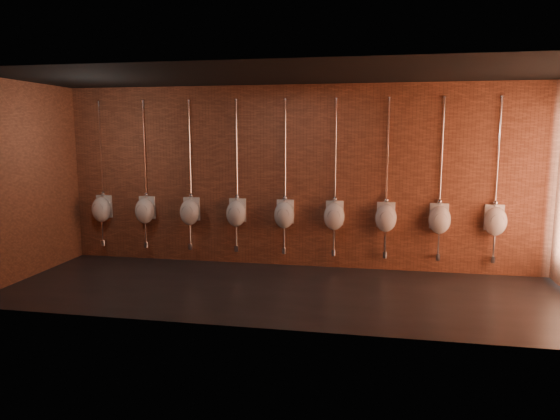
{
  "coord_description": "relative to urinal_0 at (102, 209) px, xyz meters",
  "views": [
    {
      "loc": [
        1.32,
        -7.18,
        2.37
      ],
      "look_at": [
        -0.18,
        0.9,
        1.1
      ],
      "focal_mm": 32.0,
      "sensor_mm": 36.0,
      "label": 1
    }
  ],
  "objects": [
    {
      "name": "urinal_4",
      "position": [
        3.52,
        0.0,
        0.0
      ],
      "size": [
        0.37,
        0.32,
        2.71
      ],
      "color": "white",
      "rests_on": "ground"
    },
    {
      "name": "urinal_1",
      "position": [
        0.88,
        0.0,
        0.0
      ],
      "size": [
        0.37,
        0.32,
        2.71
      ],
      "color": "white",
      "rests_on": "ground"
    },
    {
      "name": "urinal_3",
      "position": [
        2.64,
        0.0,
        0.0
      ],
      "size": [
        0.37,
        0.32,
        2.71
      ],
      "color": "white",
      "rests_on": "ground"
    },
    {
      "name": "ground",
      "position": [
        3.71,
        -1.37,
        -0.95
      ],
      "size": [
        8.5,
        8.5,
        0.0
      ],
      "primitive_type": "plane",
      "color": "black",
      "rests_on": "ground"
    },
    {
      "name": "urinal_8",
      "position": [
        7.04,
        0.0,
        0.0
      ],
      "size": [
        0.37,
        0.32,
        2.71
      ],
      "color": "white",
      "rests_on": "ground"
    },
    {
      "name": "urinal_5",
      "position": [
        4.4,
        0.0,
        0.0
      ],
      "size": [
        0.37,
        0.32,
        2.71
      ],
      "color": "white",
      "rests_on": "ground"
    },
    {
      "name": "room_shell",
      "position": [
        3.71,
        -1.37,
        1.06
      ],
      "size": [
        8.54,
        3.04,
        3.22
      ],
      "color": "black",
      "rests_on": "ground"
    },
    {
      "name": "urinal_0",
      "position": [
        0.0,
        0.0,
        0.0
      ],
      "size": [
        0.37,
        0.32,
        2.71
      ],
      "color": "white",
      "rests_on": "ground"
    },
    {
      "name": "urinal_7",
      "position": [
        6.16,
        0.0,
        0.0
      ],
      "size": [
        0.37,
        0.32,
        2.71
      ],
      "color": "white",
      "rests_on": "ground"
    },
    {
      "name": "urinal_6",
      "position": [
        5.28,
        0.0,
        0.0
      ],
      "size": [
        0.37,
        0.32,
        2.71
      ],
      "color": "white",
      "rests_on": "ground"
    },
    {
      "name": "urinal_2",
      "position": [
        1.76,
        0.0,
        0.0
      ],
      "size": [
        0.37,
        0.32,
        2.71
      ],
      "color": "white",
      "rests_on": "ground"
    }
  ]
}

